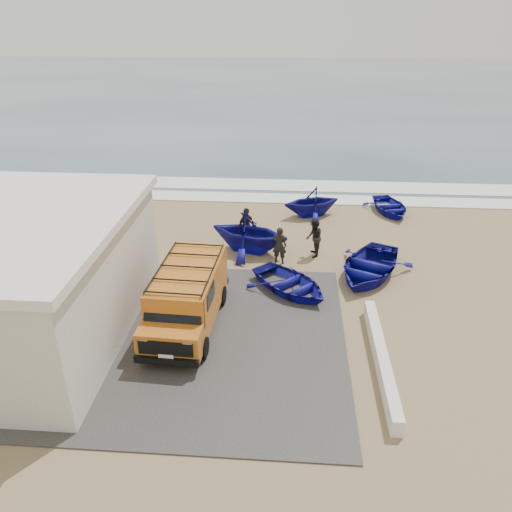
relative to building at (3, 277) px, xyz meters
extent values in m
plane|color=#8F7853|center=(7.50, 2.00, -2.16)|extent=(160.00, 160.00, 0.00)
cube|color=#413F3C|center=(5.50, 0.00, -2.14)|extent=(12.00, 10.00, 0.05)
cube|color=#385166|center=(7.50, 58.00, -2.16)|extent=(180.00, 88.00, 0.01)
cube|color=white|center=(7.50, 14.00, -2.13)|extent=(180.00, 1.60, 0.06)
cube|color=white|center=(7.50, 16.50, -2.14)|extent=(180.00, 2.20, 0.04)
cube|color=silver|center=(0.00, 0.00, -0.16)|extent=(8.00, 9.00, 4.00)
cube|color=black|center=(3.95, 1.50, 0.44)|extent=(0.08, 0.70, 0.90)
cube|color=silver|center=(12.50, -1.00, -1.89)|extent=(0.35, 6.00, 0.55)
cube|color=#BF691C|center=(6.00, 1.14, -0.92)|extent=(2.21, 4.21, 1.74)
cube|color=#BF691C|center=(5.87, -1.38, -1.32)|extent=(2.05, 1.05, 0.95)
cube|color=black|center=(5.90, -0.89, -0.48)|extent=(1.86, 0.45, 0.76)
cube|color=black|center=(5.85, -1.88, -1.21)|extent=(1.71, 0.17, 0.47)
cube|color=black|center=(5.84, -1.91, -1.67)|extent=(2.05, 0.25, 0.23)
cube|color=black|center=(5.99, 1.09, 0.03)|extent=(2.09, 3.89, 0.06)
cylinder|color=black|center=(4.95, -0.92, -1.79)|extent=(0.27, 0.75, 0.74)
cylinder|color=black|center=(5.12, 2.35, -1.79)|extent=(0.27, 0.75, 0.74)
cylinder|color=black|center=(6.83, -1.01, -1.79)|extent=(0.27, 0.75, 0.74)
cylinder|color=black|center=(6.99, 2.26, -1.79)|extent=(0.27, 0.75, 0.74)
imported|color=#111188|center=(9.57, 3.36, -1.79)|extent=(4.37, 4.39, 0.75)
imported|color=#111188|center=(12.85, 4.94, -1.71)|extent=(4.68, 5.28, 0.90)
imported|color=#111188|center=(7.64, 6.92, -1.19)|extent=(4.50, 4.18, 1.94)
imported|color=#111188|center=(10.61, 11.53, -1.35)|extent=(3.86, 3.62, 1.63)
imported|color=#111188|center=(14.95, 12.29, -1.82)|extent=(2.99, 3.72, 0.68)
imported|color=black|center=(9.06, 5.83, -1.30)|extent=(0.69, 0.51, 1.72)
imported|color=black|center=(10.59, 6.64, -1.27)|extent=(0.72, 0.90, 1.78)
imported|color=black|center=(7.40, 7.89, -1.29)|extent=(0.98, 1.06, 1.75)
camera|label=1|loc=(9.48, -13.86, 8.10)|focal=35.00mm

